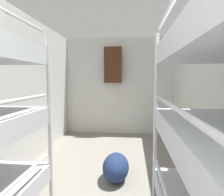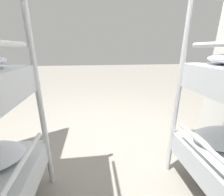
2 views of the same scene
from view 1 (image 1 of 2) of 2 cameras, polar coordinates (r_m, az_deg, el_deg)
wall_right at (r=2.71m, az=29.31°, el=0.91°), size 0.06×5.56×2.49m
wall_back at (r=5.24m, az=2.10°, el=3.36°), size 2.90×0.06×2.49m
duffel_bag at (r=2.99m, az=1.09°, el=-19.12°), size 0.37×0.58×0.37m
hanging_coat at (r=5.11m, az=0.24°, el=9.43°), size 0.44×0.12×0.90m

